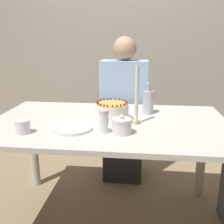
{
  "coord_description": "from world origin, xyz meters",
  "views": [
    {
      "loc": [
        0.2,
        -1.57,
        1.25
      ],
      "look_at": [
        0.02,
        0.04,
        0.79
      ],
      "focal_mm": 42.0,
      "sensor_mm": 36.0,
      "label": 1
    }
  ],
  "objects_px": {
    "cake": "(112,111)",
    "sugar_bowl": "(122,126)",
    "sugar_shaker": "(103,121)",
    "bottle": "(148,102)",
    "candle": "(136,100)",
    "person_man_blue_shirt": "(124,119)"
  },
  "relations": [
    {
      "from": "person_man_blue_shirt",
      "to": "sugar_shaker",
      "type": "bearing_deg",
      "value": 86.25
    },
    {
      "from": "sugar_shaker",
      "to": "sugar_bowl",
      "type": "bearing_deg",
      "value": -0.48
    },
    {
      "from": "sugar_bowl",
      "to": "sugar_shaker",
      "type": "height_order",
      "value": "sugar_shaker"
    },
    {
      "from": "candle",
      "to": "bottle",
      "type": "bearing_deg",
      "value": 71.75
    },
    {
      "from": "cake",
      "to": "candle",
      "type": "relative_size",
      "value": 0.6
    },
    {
      "from": "cake",
      "to": "sugar_bowl",
      "type": "bearing_deg",
      "value": -71.71
    },
    {
      "from": "bottle",
      "to": "person_man_blue_shirt",
      "type": "distance_m",
      "value": 0.56
    },
    {
      "from": "sugar_bowl",
      "to": "candle",
      "type": "relative_size",
      "value": 0.32
    },
    {
      "from": "sugar_bowl",
      "to": "sugar_shaker",
      "type": "bearing_deg",
      "value": 179.52
    },
    {
      "from": "sugar_bowl",
      "to": "bottle",
      "type": "distance_m",
      "value": 0.45
    },
    {
      "from": "sugar_bowl",
      "to": "bottle",
      "type": "xyz_separation_m",
      "value": [
        0.15,
        0.42,
        0.04
      ]
    },
    {
      "from": "sugar_shaker",
      "to": "bottle",
      "type": "xyz_separation_m",
      "value": [
        0.25,
        0.42,
        0.02
      ]
    },
    {
      "from": "sugar_shaker",
      "to": "candle",
      "type": "bearing_deg",
      "value": 46.12
    },
    {
      "from": "sugar_bowl",
      "to": "bottle",
      "type": "bearing_deg",
      "value": 70.19
    },
    {
      "from": "candle",
      "to": "person_man_blue_shirt",
      "type": "height_order",
      "value": "person_man_blue_shirt"
    },
    {
      "from": "sugar_bowl",
      "to": "person_man_blue_shirt",
      "type": "relative_size",
      "value": 0.09
    },
    {
      "from": "cake",
      "to": "sugar_bowl",
      "type": "relative_size",
      "value": 1.91
    },
    {
      "from": "sugar_shaker",
      "to": "bottle",
      "type": "height_order",
      "value": "bottle"
    },
    {
      "from": "candle",
      "to": "person_man_blue_shirt",
      "type": "bearing_deg",
      "value": 99.9
    },
    {
      "from": "sugar_shaker",
      "to": "person_man_blue_shirt",
      "type": "distance_m",
      "value": 0.91
    },
    {
      "from": "sugar_bowl",
      "to": "candle",
      "type": "bearing_deg",
      "value": 68.25
    },
    {
      "from": "sugar_shaker",
      "to": "bottle",
      "type": "distance_m",
      "value": 0.49
    }
  ]
}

